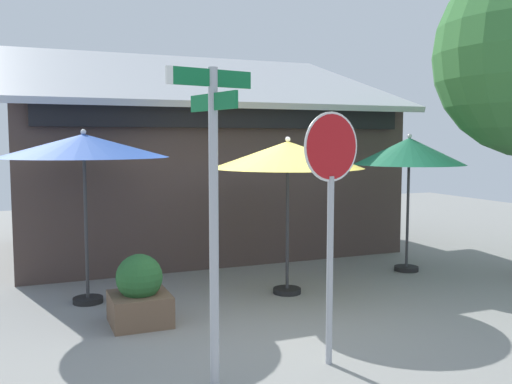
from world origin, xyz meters
The scene contains 8 objects.
ground_plane centered at (0.00, 0.00, -0.05)m, with size 28.00×28.00×0.10m, color gray.
cafe_building centered at (0.39, 5.34, 1.70)m, with size 8.14×5.21×4.60m.
street_sign_post centered at (-1.56, -1.82, 1.87)m, with size 0.88×0.82×3.08m.
stop_sign centered at (-0.23, -1.73, 1.87)m, with size 0.72×0.17×2.70m.
patio_umbrella_royal_blue_left centered at (-2.40, 1.63, 2.31)m, with size 2.45×2.45×2.56m.
patio_umbrella_mustard_center centered at (0.56, 0.98, 2.16)m, with size 2.36×2.36×2.46m.
patio_umbrella_forest_green_right centered at (3.26, 1.53, 2.19)m, with size 2.01×2.01×2.52m.
sidewalk_planter centered at (-1.87, 0.37, 0.41)m, with size 0.76×0.76×0.93m.
Camera 1 is at (-3.19, -6.89, 2.41)m, focal length 39.58 mm.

